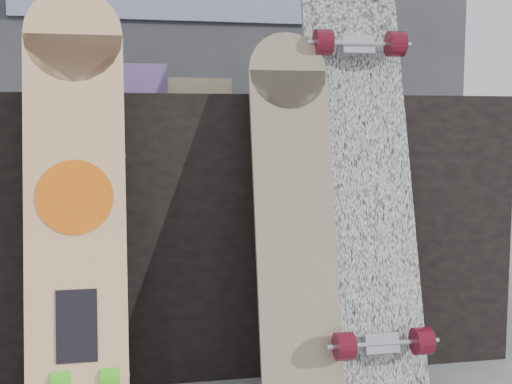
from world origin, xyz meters
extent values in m
cube|color=black|center=(0.00, 0.50, 0.40)|extent=(1.60, 0.60, 0.80)
cube|color=#323337|center=(0.00, 1.35, 1.10)|extent=(2.40, 0.20, 2.20)
cube|color=#3F3D7E|center=(-0.30, 0.52, 0.85)|extent=(0.18, 0.12, 0.10)
cube|color=#3F3D7E|center=(0.35, 0.45, 0.86)|extent=(0.14, 0.14, 0.12)
cube|color=#D1B78C|center=(-0.12, 0.52, 0.83)|extent=(0.22, 0.10, 0.06)
cube|color=beige|center=(-0.45, 0.05, 0.47)|extent=(0.24, 0.19, 0.94)
cylinder|color=beige|center=(-0.45, 0.13, 0.94)|extent=(0.24, 0.06, 0.24)
cylinder|color=orange|center=(-0.45, 0.05, 0.54)|extent=(0.18, 0.04, 0.18)
cube|color=black|center=(-0.45, 0.00, 0.25)|extent=(0.10, 0.03, 0.17)
cube|color=beige|center=(0.10, 0.06, 0.43)|extent=(0.21, 0.21, 0.86)
cylinder|color=beige|center=(0.10, 0.16, 0.86)|extent=(0.21, 0.06, 0.21)
cube|color=white|center=(0.30, 0.12, 0.54)|extent=(0.28, 0.31, 1.08)
cylinder|color=white|center=(0.30, 0.27, 1.07)|extent=(0.28, 0.09, 0.27)
cube|color=silver|center=(0.30, -0.03, 0.16)|extent=(0.09, 0.04, 0.06)
cylinder|color=#4D0B17|center=(0.20, -0.05, 0.17)|extent=(0.04, 0.07, 0.07)
cylinder|color=#4D0B17|center=(0.41, -0.05, 0.17)|extent=(0.05, 0.07, 0.07)
cube|color=silver|center=(0.30, 0.19, 0.93)|extent=(0.09, 0.04, 0.06)
cylinder|color=#4D0B17|center=(0.20, 0.17, 0.94)|extent=(0.04, 0.07, 0.07)
cylinder|color=#4D0B17|center=(0.41, 0.17, 0.94)|extent=(0.05, 0.07, 0.07)
cube|color=black|center=(-0.43, 0.12, 0.36)|extent=(0.18, 0.19, 0.73)
cylinder|color=black|center=(-0.43, 0.21, 0.73)|extent=(0.18, 0.06, 0.18)
cube|color=silver|center=(-0.43, 0.02, 0.11)|extent=(0.09, 0.04, 0.06)
cylinder|color=#47D91E|center=(-0.49, 0.00, 0.12)|extent=(0.04, 0.07, 0.07)
cylinder|color=#47D91E|center=(-0.38, 0.00, 0.12)|extent=(0.05, 0.07, 0.07)
cube|color=silver|center=(-0.43, 0.15, 0.63)|extent=(0.09, 0.04, 0.06)
cylinder|color=#47D91E|center=(-0.49, 0.13, 0.64)|extent=(0.04, 0.07, 0.07)
cylinder|color=#47D91E|center=(-0.38, 0.13, 0.64)|extent=(0.05, 0.07, 0.07)
camera|label=1|loc=(-0.31, -1.53, 0.72)|focal=45.00mm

